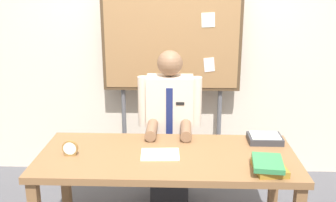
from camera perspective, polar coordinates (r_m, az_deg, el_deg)
The scene contains 8 objects.
back_wall at distance 3.99m, azimuth 0.59°, elevation 8.02°, with size 6.40×0.08×2.70m, color beige.
desk at distance 2.93m, azimuth -0.13°, elevation -9.19°, with size 1.88×0.81×0.75m.
person at distance 3.50m, azimuth 0.25°, elevation -4.95°, with size 0.55×0.56×1.42m.
bulletin_board at distance 3.78m, azimuth 0.52°, elevation 8.49°, with size 1.34×0.09×1.94m.
book_stack at distance 2.72m, azimuth 14.41°, elevation -9.07°, with size 0.24×0.29×0.08m.
open_notebook at distance 2.88m, azimuth -1.15°, elevation -7.75°, with size 0.28×0.20×0.01m, color silver.
desk_clock at distance 2.94m, azimuth -14.03°, elevation -6.73°, with size 0.11×0.04×0.11m.
paper_tray at distance 3.19m, azimuth 13.88°, elevation -5.30°, with size 0.26×0.20×0.06m.
Camera 1 is at (0.10, -2.64, 1.94)m, focal length 41.98 mm.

